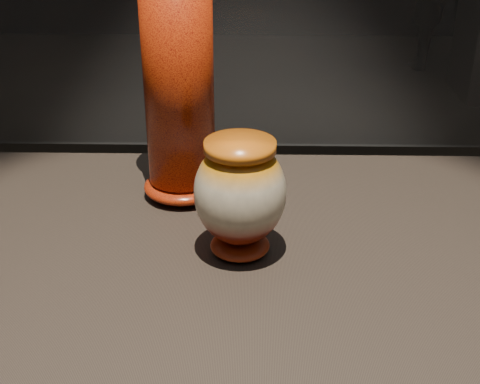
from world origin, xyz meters
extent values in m
cube|color=black|center=(0.00, 0.00, 0.88)|extent=(2.00, 0.80, 0.05)
ellipsoid|color=maroon|center=(-0.13, 0.04, 0.91)|extent=(0.10, 0.10, 0.02)
ellipsoid|color=beige|center=(-0.13, 0.04, 1.00)|extent=(0.15, 0.15, 0.15)
cylinder|color=orange|center=(-0.13, 0.04, 1.07)|extent=(0.11, 0.11, 0.01)
ellipsoid|color=#D53F0E|center=(-0.23, 0.23, 0.92)|extent=(0.17, 0.17, 0.04)
cylinder|color=#D53F0E|center=(-0.23, 0.23, 1.12)|extent=(0.14, 0.14, 0.38)
cube|color=black|center=(-0.44, 3.45, 0.42)|extent=(0.08, 0.50, 0.85)
cube|color=black|center=(1.26, 3.45, 0.42)|extent=(0.08, 0.50, 0.85)
camera|label=1|loc=(-0.11, -0.79, 1.43)|focal=50.00mm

